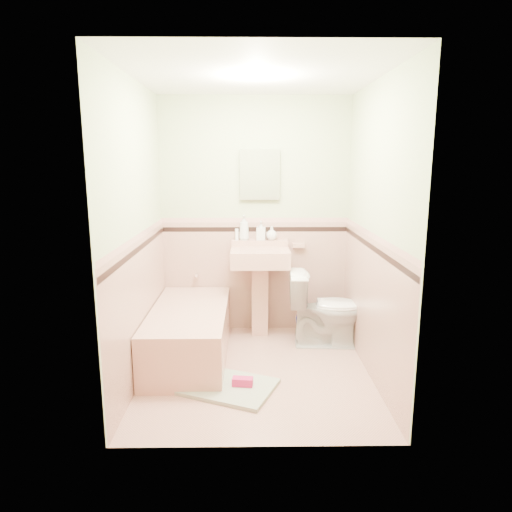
{
  "coord_description": "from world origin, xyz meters",
  "views": [
    {
      "loc": [
        -0.06,
        -3.79,
        1.84
      ],
      "look_at": [
        0.0,
        0.25,
        1.0
      ],
      "focal_mm": 32.22,
      "sensor_mm": 36.0,
      "label": 1
    }
  ],
  "objects_px": {
    "medicine_cabinet": "(260,175)",
    "soap_bottle_right": "(272,233)",
    "sink": "(260,293)",
    "bucket": "(306,328)",
    "soap_bottle_left": "(244,228)",
    "bathtub": "(190,334)",
    "soap_bottle_mid": "(261,231)",
    "toilet": "(327,309)",
    "shoe": "(243,382)"
  },
  "relations": [
    {
      "from": "bathtub",
      "to": "bucket",
      "type": "xyz_separation_m",
      "value": [
        1.16,
        0.47,
        -0.12
      ]
    },
    {
      "from": "soap_bottle_mid",
      "to": "soap_bottle_left",
      "type": "bearing_deg",
      "value": 180.0
    },
    {
      "from": "soap_bottle_mid",
      "to": "shoe",
      "type": "distance_m",
      "value": 1.73
    },
    {
      "from": "soap_bottle_left",
      "to": "sink",
      "type": "bearing_deg",
      "value": -47.35
    },
    {
      "from": "sink",
      "to": "soap_bottle_right",
      "type": "xyz_separation_m",
      "value": [
        0.13,
        0.18,
        0.61
      ]
    },
    {
      "from": "bathtub",
      "to": "toilet",
      "type": "distance_m",
      "value": 1.39
    },
    {
      "from": "soap_bottle_mid",
      "to": "bathtub",
      "type": "bearing_deg",
      "value": -134.36
    },
    {
      "from": "medicine_cabinet",
      "to": "soap_bottle_left",
      "type": "relative_size",
      "value": 1.84
    },
    {
      "from": "sink",
      "to": "toilet",
      "type": "xyz_separation_m",
      "value": [
        0.67,
        -0.25,
        -0.09
      ]
    },
    {
      "from": "shoe",
      "to": "soap_bottle_left",
      "type": "bearing_deg",
      "value": 97.07
    },
    {
      "from": "soap_bottle_mid",
      "to": "bucket",
      "type": "bearing_deg",
      "value": -26.65
    },
    {
      "from": "soap_bottle_right",
      "to": "bucket",
      "type": "height_order",
      "value": "soap_bottle_right"
    },
    {
      "from": "medicine_cabinet",
      "to": "soap_bottle_right",
      "type": "bearing_deg",
      "value": -13.17
    },
    {
      "from": "soap_bottle_left",
      "to": "toilet",
      "type": "relative_size",
      "value": 0.35
    },
    {
      "from": "sink",
      "to": "bucket",
      "type": "height_order",
      "value": "sink"
    },
    {
      "from": "bathtub",
      "to": "medicine_cabinet",
      "type": "distance_m",
      "value": 1.78
    },
    {
      "from": "soap_bottle_right",
      "to": "bucket",
      "type": "bearing_deg",
      "value": -33.53
    },
    {
      "from": "soap_bottle_left",
      "to": "bucket",
      "type": "distance_m",
      "value": 1.25
    },
    {
      "from": "soap_bottle_left",
      "to": "soap_bottle_right",
      "type": "distance_m",
      "value": 0.3
    },
    {
      "from": "soap_bottle_mid",
      "to": "shoe",
      "type": "height_order",
      "value": "soap_bottle_mid"
    },
    {
      "from": "soap_bottle_left",
      "to": "soap_bottle_right",
      "type": "bearing_deg",
      "value": 0.0
    },
    {
      "from": "bathtub",
      "to": "medicine_cabinet",
      "type": "bearing_deg",
      "value": 47.42
    },
    {
      "from": "sink",
      "to": "toilet",
      "type": "distance_m",
      "value": 0.72
    },
    {
      "from": "soap_bottle_left",
      "to": "shoe",
      "type": "xyz_separation_m",
      "value": [
        -0.0,
        -1.36,
        -1.08
      ]
    },
    {
      "from": "toilet",
      "to": "shoe",
      "type": "bearing_deg",
      "value": 141.34
    },
    {
      "from": "medicine_cabinet",
      "to": "soap_bottle_left",
      "type": "distance_m",
      "value": 0.58
    },
    {
      "from": "soap_bottle_mid",
      "to": "shoe",
      "type": "relative_size",
      "value": 1.21
    },
    {
      "from": "soap_bottle_left",
      "to": "toilet",
      "type": "height_order",
      "value": "soap_bottle_left"
    },
    {
      "from": "medicine_cabinet",
      "to": "bucket",
      "type": "relative_size",
      "value": 2.26
    },
    {
      "from": "toilet",
      "to": "bathtub",
      "type": "bearing_deg",
      "value": 105.06
    },
    {
      "from": "toilet",
      "to": "soap_bottle_mid",
      "type": "bearing_deg",
      "value": 60.04
    },
    {
      "from": "sink",
      "to": "bucket",
      "type": "xyz_separation_m",
      "value": [
        0.48,
        -0.06,
        -0.37
      ]
    },
    {
      "from": "bathtub",
      "to": "bucket",
      "type": "distance_m",
      "value": 1.26
    },
    {
      "from": "shoe",
      "to": "medicine_cabinet",
      "type": "bearing_deg",
      "value": 90.27
    },
    {
      "from": "bucket",
      "to": "shoe",
      "type": "height_order",
      "value": "bucket"
    },
    {
      "from": "soap_bottle_right",
      "to": "soap_bottle_left",
      "type": "bearing_deg",
      "value": 180.0
    },
    {
      "from": "soap_bottle_mid",
      "to": "toilet",
      "type": "xyz_separation_m",
      "value": [
        0.65,
        -0.43,
        -0.73
      ]
    },
    {
      "from": "bathtub",
      "to": "soap_bottle_mid",
      "type": "distance_m",
      "value": 1.33
    },
    {
      "from": "soap_bottle_mid",
      "to": "soap_bottle_right",
      "type": "relative_size",
      "value": 1.38
    },
    {
      "from": "medicine_cabinet",
      "to": "bucket",
      "type": "distance_m",
      "value": 1.69
    },
    {
      "from": "medicine_cabinet",
      "to": "soap_bottle_left",
      "type": "height_order",
      "value": "medicine_cabinet"
    },
    {
      "from": "bathtub",
      "to": "shoe",
      "type": "distance_m",
      "value": 0.84
    },
    {
      "from": "soap_bottle_right",
      "to": "shoe",
      "type": "height_order",
      "value": "soap_bottle_right"
    },
    {
      "from": "soap_bottle_right",
      "to": "toilet",
      "type": "bearing_deg",
      "value": -38.37
    },
    {
      "from": "bathtub",
      "to": "soap_bottle_left",
      "type": "bearing_deg",
      "value": 54.09
    },
    {
      "from": "sink",
      "to": "medicine_cabinet",
      "type": "bearing_deg",
      "value": 90.0
    },
    {
      "from": "soap_bottle_right",
      "to": "shoe",
      "type": "relative_size",
      "value": 0.88
    },
    {
      "from": "medicine_cabinet",
      "to": "toilet",
      "type": "bearing_deg",
      "value": -34.39
    },
    {
      "from": "sink",
      "to": "medicine_cabinet",
      "type": "distance_m",
      "value": 1.24
    },
    {
      "from": "bucket",
      "to": "sink",
      "type": "bearing_deg",
      "value": 173.42
    }
  ]
}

